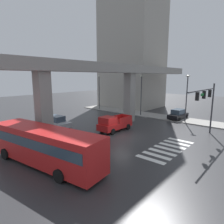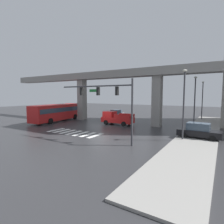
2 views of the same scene
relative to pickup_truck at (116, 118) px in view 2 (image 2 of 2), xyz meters
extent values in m
plane|color=#2D2D30|center=(-1.32, -2.39, -0.99)|extent=(120.00, 120.00, 0.00)
cube|color=silver|center=(-4.62, -8.08, -0.98)|extent=(0.55, 2.80, 0.01)
cube|color=silver|center=(-3.52, -8.08, -0.98)|extent=(0.55, 2.80, 0.01)
cube|color=silver|center=(-2.42, -8.08, -0.98)|extent=(0.55, 2.80, 0.01)
cube|color=silver|center=(-1.32, -8.08, -0.98)|extent=(0.55, 2.80, 0.01)
cube|color=silver|center=(-0.22, -8.08, -0.98)|extent=(0.55, 2.80, 0.01)
cube|color=silver|center=(0.88, -8.08, -0.98)|extent=(0.55, 2.80, 0.01)
cube|color=silver|center=(1.98, -8.08, -0.98)|extent=(0.55, 2.80, 0.01)
cube|color=gray|center=(-1.32, 1.90, 7.16)|extent=(50.48, 2.11, 1.20)
cube|color=gray|center=(-8.62, 1.90, 2.79)|extent=(1.30, 1.30, 7.55)
cube|color=gray|center=(5.97, 1.90, 2.79)|extent=(1.30, 1.30, 7.55)
cube|color=gray|center=(12.20, -0.39, -0.91)|extent=(4.00, 36.00, 0.15)
cube|color=red|center=(0.30, 0.00, -0.21)|extent=(5.12, 1.95, 0.80)
cube|color=red|center=(-1.15, -0.01, 0.64)|extent=(1.72, 1.76, 0.90)
cube|color=#3F5160|center=(-1.62, -0.02, 0.64)|extent=(0.12, 1.67, 0.77)
cube|color=red|center=(1.46, -0.86, 0.49)|extent=(2.65, 0.12, 0.60)
cube|color=red|center=(1.44, 0.89, 0.49)|extent=(2.65, 0.12, 0.60)
cube|color=red|center=(2.80, 0.03, 0.49)|extent=(0.12, 1.75, 0.60)
cylinder|color=black|center=(-1.27, -0.91, -0.61)|extent=(0.76, 0.29, 0.76)
cylinder|color=black|center=(-1.29, 0.89, -0.61)|extent=(0.76, 0.29, 0.76)
cylinder|color=black|center=(1.89, -0.88, -0.61)|extent=(0.76, 0.29, 0.76)
cylinder|color=black|center=(1.87, 0.92, -0.61)|extent=(0.76, 0.29, 0.76)
cube|color=red|center=(-11.02, -2.24, 0.65)|extent=(3.88, 11.03, 2.70)
cube|color=#2D3D4C|center=(-11.02, -2.24, 1.12)|extent=(3.85, 10.50, 0.76)
cube|color=#2D3D4C|center=(-11.71, 3.08, 0.99)|extent=(2.24, 0.37, 1.49)
cylinder|color=black|center=(-12.72, 1.35, -0.51)|extent=(0.47, 1.00, 0.96)
cylinder|color=black|center=(-10.29, 1.67, -0.51)|extent=(0.47, 1.00, 0.96)
cylinder|color=black|center=(-11.85, -5.34, -0.51)|extent=(0.47, 1.00, 0.96)
cylinder|color=black|center=(-9.42, -5.02, -0.51)|extent=(0.47, 1.00, 0.96)
cube|color=#A8AAAF|center=(-4.00, 6.89, -0.35)|extent=(2.00, 4.39, 0.64)
cube|color=#384756|center=(-4.00, 6.99, 0.35)|extent=(1.62, 2.32, 0.76)
cylinder|color=black|center=(-3.06, 5.61, -0.67)|extent=(0.28, 0.65, 0.64)
cylinder|color=black|center=(-4.78, 5.51, -0.67)|extent=(0.28, 0.65, 0.64)
cylinder|color=black|center=(-3.21, 8.27, -0.67)|extent=(0.28, 0.65, 0.64)
cylinder|color=black|center=(-4.94, 8.17, -0.67)|extent=(0.28, 0.65, 0.64)
cube|color=black|center=(12.37, -3.46, -0.35)|extent=(4.38, 1.95, 0.64)
cube|color=#384756|center=(12.27, -3.46, 0.35)|extent=(2.30, 1.60, 0.76)
cylinder|color=black|center=(13.74, -2.66, -0.67)|extent=(0.65, 0.27, 0.64)
cylinder|color=black|center=(13.66, -4.39, -0.67)|extent=(0.65, 0.27, 0.64)
cylinder|color=black|center=(11.08, -2.54, -0.67)|extent=(0.65, 0.27, 0.64)
cylinder|color=black|center=(11.00, -4.27, -0.67)|extent=(0.65, 0.27, 0.64)
cylinder|color=#38383D|center=(7.38, -9.68, 2.11)|extent=(0.18, 0.18, 6.20)
cylinder|color=#38383D|center=(3.08, -9.68, 4.61)|extent=(8.60, 0.14, 0.14)
cube|color=black|center=(5.78, -9.68, 4.09)|extent=(0.24, 0.32, 0.84)
sphere|color=red|center=(5.78, -9.68, 4.35)|extent=(0.17, 0.17, 0.17)
cube|color=black|center=(3.58, -9.68, 4.09)|extent=(0.24, 0.32, 0.84)
sphere|color=red|center=(3.58, -9.68, 4.35)|extent=(0.17, 0.17, 0.17)
cube|color=black|center=(1.38, -9.68, 4.09)|extent=(0.24, 0.32, 0.84)
sphere|color=red|center=(1.38, -9.68, 4.35)|extent=(0.17, 0.17, 0.17)
cube|color=#19722D|center=(3.02, -9.68, 4.16)|extent=(1.10, 0.04, 0.28)
cylinder|color=#38383D|center=(11.00, -5.15, 2.51)|extent=(0.16, 0.16, 7.00)
ellipsoid|color=beige|center=(11.00, -5.15, 6.13)|extent=(0.44, 0.70, 0.24)
cylinder|color=#38383D|center=(11.00, 2.95, 2.51)|extent=(0.16, 0.16, 7.00)
ellipsoid|color=beige|center=(11.00, 2.95, 6.13)|extent=(0.44, 0.70, 0.24)
cylinder|color=#38383D|center=(11.00, 13.51, 2.51)|extent=(0.16, 0.16, 7.00)
ellipsoid|color=beige|center=(11.00, 13.51, 6.13)|extent=(0.44, 0.70, 0.24)
camera|label=1|loc=(-18.57, -15.85, 6.01)|focal=31.08mm
camera|label=2|loc=(14.45, -24.71, 3.71)|focal=29.17mm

